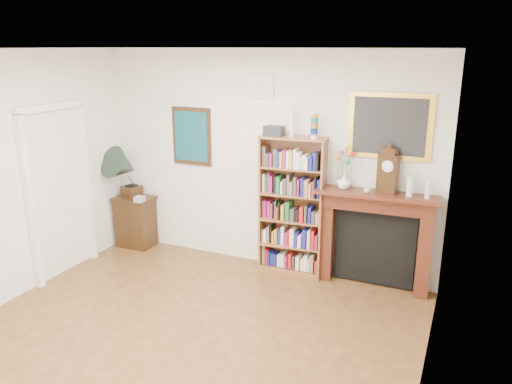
% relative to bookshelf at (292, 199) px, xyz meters
% --- Properties ---
extents(room, '(4.51, 5.01, 2.81)m').
position_rel_bookshelf_xyz_m(room, '(-0.45, -2.33, 0.41)').
color(room, '#56301A').
rests_on(room, ground).
extents(door_casing, '(0.08, 1.02, 2.17)m').
position_rel_bookshelf_xyz_m(door_casing, '(-2.66, -1.13, 0.27)').
color(door_casing, white).
rests_on(door_casing, left_wall).
extents(teal_poster, '(0.58, 0.04, 0.78)m').
position_rel_bookshelf_xyz_m(teal_poster, '(-1.50, 0.15, 0.66)').
color(teal_poster, black).
rests_on(teal_poster, back_wall).
extents(small_picture, '(0.26, 0.04, 0.30)m').
position_rel_bookshelf_xyz_m(small_picture, '(-0.45, 0.15, 1.36)').
color(small_picture, white).
rests_on(small_picture, back_wall).
extents(gilt_painting, '(0.95, 0.04, 0.75)m').
position_rel_bookshelf_xyz_m(gilt_painting, '(1.10, 0.15, 0.96)').
color(gilt_painting, gold).
rests_on(gilt_painting, back_wall).
extents(bookshelf, '(0.84, 0.36, 2.04)m').
position_rel_bookshelf_xyz_m(bookshelf, '(0.00, 0.00, 0.00)').
color(bookshelf, brown).
rests_on(bookshelf, floor).
extents(side_cabinet, '(0.54, 0.40, 0.74)m').
position_rel_bookshelf_xyz_m(side_cabinet, '(-2.38, -0.05, -0.62)').
color(side_cabinet, black).
rests_on(side_cabinet, floor).
extents(fireplace, '(1.44, 0.41, 1.20)m').
position_rel_bookshelf_xyz_m(fireplace, '(1.04, 0.06, -0.28)').
color(fireplace, '#441A0F').
rests_on(fireplace, floor).
extents(gramophone, '(0.60, 0.68, 0.77)m').
position_rel_bookshelf_xyz_m(gramophone, '(-2.45, -0.13, 0.18)').
color(gramophone, black).
rests_on(gramophone, side_cabinet).
extents(cd_stack, '(0.13, 0.13, 0.08)m').
position_rel_bookshelf_xyz_m(cd_stack, '(-2.16, -0.21, -0.21)').
color(cd_stack, silver).
rests_on(cd_stack, side_cabinet).
extents(mantel_clock, '(0.25, 0.17, 0.52)m').
position_rel_bookshelf_xyz_m(mantel_clock, '(1.14, 0.04, 0.46)').
color(mantel_clock, black).
rests_on(mantel_clock, fireplace).
extents(flower_vase, '(0.19, 0.19, 0.17)m').
position_rel_bookshelf_xyz_m(flower_vase, '(0.64, 0.02, 0.29)').
color(flower_vase, white).
rests_on(flower_vase, fireplace).
extents(teacup, '(0.08, 0.08, 0.06)m').
position_rel_bookshelf_xyz_m(teacup, '(0.93, -0.05, 0.24)').
color(teacup, silver).
rests_on(teacup, fireplace).
extents(bottle_left, '(0.07, 0.07, 0.24)m').
position_rel_bookshelf_xyz_m(bottle_left, '(1.39, -0.01, 0.33)').
color(bottle_left, silver).
rests_on(bottle_left, fireplace).
extents(bottle_right, '(0.06, 0.06, 0.20)m').
position_rel_bookshelf_xyz_m(bottle_right, '(1.59, -0.01, 0.31)').
color(bottle_right, silver).
rests_on(bottle_right, fireplace).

